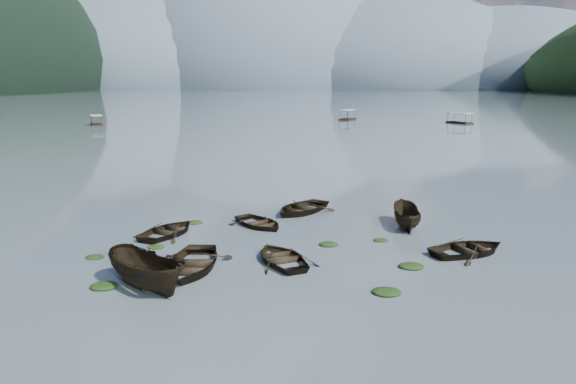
{
  "coord_description": "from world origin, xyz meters",
  "views": [
    {
      "loc": [
        0.81,
        -18.48,
        8.45
      ],
      "look_at": [
        0.0,
        12.0,
        2.0
      ],
      "focal_mm": 32.0,
      "sensor_mm": 36.0,
      "label": 1
    }
  ],
  "objects_px": {
    "rowboat_0": "(191,269)",
    "rowboat_3": "(282,262)",
    "pontoon_left": "(97,125)",
    "pontoon_centre": "(348,120)"
  },
  "relations": [
    {
      "from": "rowboat_0",
      "to": "pontoon_left",
      "type": "xyz_separation_m",
      "value": [
        -37.33,
        83.03,
        0.0
      ]
    },
    {
      "from": "pontoon_left",
      "to": "pontoon_centre",
      "type": "xyz_separation_m",
      "value": [
        53.34,
        17.98,
        0.0
      ]
    },
    {
      "from": "rowboat_0",
      "to": "pontoon_left",
      "type": "height_order",
      "value": "pontoon_left"
    },
    {
      "from": "rowboat_0",
      "to": "pontoon_centre",
      "type": "relative_size",
      "value": 0.81
    },
    {
      "from": "rowboat_3",
      "to": "pontoon_centre",
      "type": "xyz_separation_m",
      "value": [
        11.85,
        99.87,
        0.0
      ]
    },
    {
      "from": "rowboat_0",
      "to": "rowboat_3",
      "type": "distance_m",
      "value": 4.32
    },
    {
      "from": "rowboat_0",
      "to": "pontoon_left",
      "type": "bearing_deg",
      "value": 114.96
    },
    {
      "from": "pontoon_left",
      "to": "rowboat_3",
      "type": "bearing_deg",
      "value": -88.35
    },
    {
      "from": "rowboat_0",
      "to": "rowboat_3",
      "type": "relative_size",
      "value": 1.21
    },
    {
      "from": "rowboat_3",
      "to": "pontoon_left",
      "type": "height_order",
      "value": "pontoon_left"
    }
  ]
}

